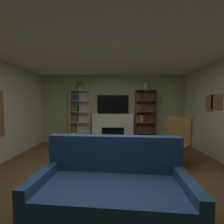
% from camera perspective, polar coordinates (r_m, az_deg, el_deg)
% --- Properties ---
extents(ground_plane, '(6.78, 6.78, 0.00)m').
position_cam_1_polar(ground_plane, '(2.95, -0.47, -26.09)').
color(ground_plane, brown).
extents(wall_back_accent, '(5.48, 0.06, 2.53)m').
position_cam_1_polar(wall_back_accent, '(5.43, 0.35, 1.22)').
color(wall_back_accent, '#A1B07C').
rests_on(wall_back_accent, ground_plane).
extents(ceiling, '(5.48, 5.77, 0.06)m').
position_cam_1_polar(ceiling, '(2.81, -0.49, 26.59)').
color(ceiling, white).
rests_on(ceiling, wall_back_accent).
extents(fireplace, '(1.59, 0.54, 1.09)m').
position_cam_1_polar(fireplace, '(5.34, 0.32, -6.18)').
color(fireplace, white).
rests_on(fireplace, ground_plane).
extents(tv, '(1.16, 0.06, 0.68)m').
position_cam_1_polar(tv, '(5.37, 0.34, 3.02)').
color(tv, black).
rests_on(tv, fireplace).
extents(bookshelf_left, '(0.73, 0.30, 1.95)m').
position_cam_1_polar(bookshelf_left, '(5.48, -13.18, -1.97)').
color(bookshelf_left, silver).
rests_on(bookshelf_left, ground_plane).
extents(bookshelf_right, '(0.73, 0.30, 1.95)m').
position_cam_1_polar(bookshelf_right, '(5.41, 12.13, -2.62)').
color(bookshelf_right, brown).
rests_on(bookshelf_right, ground_plane).
extents(potted_plant, '(0.20, 0.20, 0.32)m').
position_cam_1_polar(potted_plant, '(5.44, -12.49, 10.27)').
color(potted_plant, beige).
rests_on(potted_plant, bookshelf_left).
extents(vase_with_flowers, '(0.15, 0.15, 0.48)m').
position_cam_1_polar(vase_with_flowers, '(5.41, 13.22, 10.00)').
color(vase_with_flowers, beige).
rests_on(vase_with_flowers, bookshelf_right).
extents(couch, '(2.06, 1.04, 0.96)m').
position_cam_1_polar(couch, '(2.19, -0.00, -28.33)').
color(couch, '#2D5385').
rests_on(couch, ground_plane).
extents(armchair, '(0.84, 0.84, 1.12)m').
position_cam_1_polar(armchair, '(3.73, 23.56, -10.80)').
color(armchair, brown).
rests_on(armchair, ground_plane).
extents(coffee_table, '(0.98, 0.49, 0.36)m').
position_cam_1_polar(coffee_table, '(2.84, 0.21, -20.12)').
color(coffee_table, '#8E6F4C').
rests_on(coffee_table, ground_plane).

